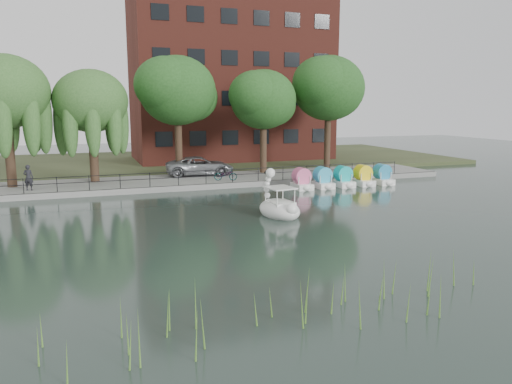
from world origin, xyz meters
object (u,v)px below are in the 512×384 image
minivan (200,165)px  bicycle (226,174)px  swan_boat (279,206)px  pedestrian (28,176)px

minivan → bicycle: minivan is taller
minivan → swan_boat: 14.25m
bicycle → pedestrian: (-13.54, 0.20, 0.49)m
pedestrian → swan_boat: (13.40, -11.07, -0.83)m
minivan → pedestrian: size_ratio=3.15×
minivan → pedestrian: (-12.37, -3.13, 0.12)m
pedestrian → swan_boat: 17.40m
bicycle → swan_boat: (-0.14, -10.87, -0.34)m
bicycle → pedestrian: bearing=108.5°
minivan → swan_boat: (1.03, -14.20, -0.71)m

